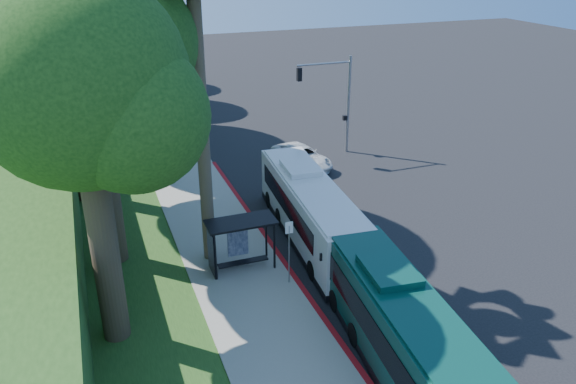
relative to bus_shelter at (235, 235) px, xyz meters
name	(u,v)px	position (x,y,z in m)	size (l,w,h in m)	color
ground	(348,219)	(7.26, 2.86, -1.81)	(140.00, 140.00, 0.00)	black
sidewalk	(221,240)	(-0.04, 2.86, -1.75)	(4.50, 70.00, 0.12)	gray
red_curb	(289,270)	(2.26, -1.14, -1.74)	(0.25, 30.00, 0.13)	maroon
grass_verge	(100,217)	(-5.74, 7.86, -1.78)	(8.00, 70.00, 0.06)	#234719
bus_shelter	(235,235)	(0.00, 0.00, 0.00)	(3.20, 1.51, 2.55)	black
stop_sign_pole	(289,244)	(1.86, -2.14, 0.28)	(0.35, 0.06, 3.17)	gray
traffic_signal_pole	(336,94)	(11.04, 12.86, 2.62)	(4.10, 0.30, 7.00)	gray
tree_0	(86,22)	(-5.14, 2.84, 9.40)	(8.40, 8.00, 15.70)	#382B1E
tree_2	(85,3)	(-4.64, 18.84, 8.67)	(8.82, 8.40, 15.12)	#382B1E
tree_6	(84,93)	(-5.65, -3.16, 7.90)	(7.56, 7.20, 13.74)	#382B1E
white_bus	(311,209)	(4.44, 1.55, -0.13)	(3.36, 11.65, 3.43)	silver
teal_bus	(407,336)	(3.66, -8.96, -0.14)	(3.59, 11.64, 3.41)	#0A3830
pickup	(302,157)	(7.79, 11.15, -1.09)	(2.37, 5.14, 1.43)	silver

